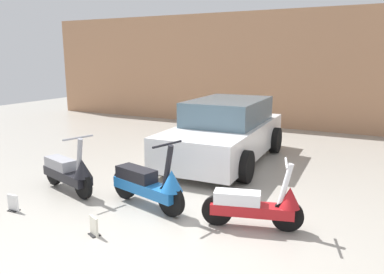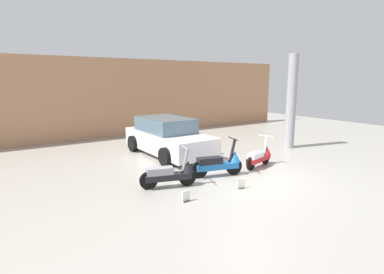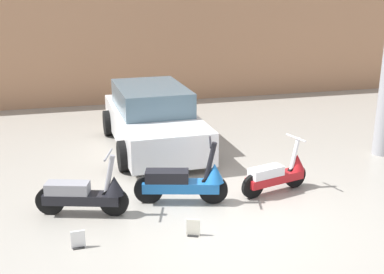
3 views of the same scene
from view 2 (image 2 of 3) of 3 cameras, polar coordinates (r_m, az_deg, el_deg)
name	(u,v)px [view 2 (image 2 of 3)]	position (r m, az deg, el deg)	size (l,w,h in m)	color
ground_plane	(248,178)	(8.85, 10.61, -7.69)	(28.00, 28.00, 0.00)	#9E998E
wall_back	(133,98)	(15.49, -11.22, 7.39)	(19.60, 0.12, 3.81)	tan
scooter_front_left	(171,174)	(7.90, -4.08, -6.95)	(1.46, 0.71, 1.05)	black
scooter_front_right	(219,163)	(8.81, 5.20, -4.95)	(1.56, 0.72, 1.11)	black
scooter_front_center	(260,156)	(9.98, 12.77, -3.57)	(1.37, 0.63, 0.97)	black
car_rear_left	(168,137)	(11.32, -4.65, 0.00)	(2.06, 4.12, 1.38)	white
placard_near_left_scooter	(186,197)	(7.09, -1.16, -11.29)	(0.20, 0.13, 0.26)	black
placard_near_right_scooter	(241,184)	(7.99, 9.36, -8.83)	(0.20, 0.18, 0.26)	black
support_column_side	(291,102)	(12.90, 18.40, 6.39)	(0.39, 0.39, 3.81)	#99999E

